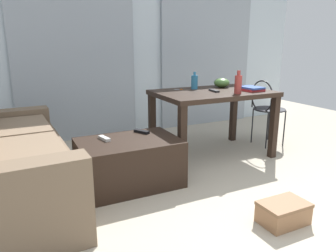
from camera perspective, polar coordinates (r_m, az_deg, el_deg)
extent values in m
plane|color=#B2A893|center=(3.19, 9.90, -8.76)|extent=(7.53, 7.53, 0.00)
cube|color=silver|center=(4.66, -4.12, 15.47)|extent=(5.18, 0.10, 2.65)
cube|color=#99A3AD|center=(4.31, -16.26, 12.42)|extent=(1.55, 0.03, 2.26)
cube|color=#99A3AD|center=(5.05, 7.08, 13.12)|extent=(1.55, 0.03, 2.26)
cube|color=brown|center=(2.89, -25.88, -7.80)|extent=(0.88, 1.91, 0.45)
cube|color=brown|center=(3.62, -27.13, 1.34)|extent=(0.82, 0.23, 0.15)
cube|color=brown|center=(2.00, -25.51, -8.28)|extent=(0.82, 0.23, 0.15)
cube|color=#7D664F|center=(3.17, -25.89, -0.71)|extent=(0.60, 0.72, 0.10)
cube|color=#7D664F|center=(2.46, -24.95, -4.75)|extent=(0.60, 0.72, 0.10)
cube|color=black|center=(2.91, -7.01, -6.53)|extent=(0.89, 0.60, 0.43)
cube|color=black|center=(3.56, 8.10, 5.87)|extent=(1.26, 0.83, 0.05)
cube|color=black|center=(3.04, 2.58, -2.73)|extent=(0.07, 0.07, 0.70)
cube|color=black|center=(3.72, 18.51, -0.24)|extent=(0.07, 0.07, 0.70)
cube|color=black|center=(3.67, -2.87, 0.32)|extent=(0.07, 0.07, 0.70)
cube|color=black|center=(4.26, 11.68, 2.02)|extent=(0.07, 0.07, 0.70)
cylinder|color=black|center=(4.18, 17.79, 2.90)|extent=(0.39, 0.39, 0.02)
cylinder|color=black|center=(4.22, 20.19, -0.41)|extent=(0.02, 0.02, 0.45)
cylinder|color=black|center=(4.42, 17.71, 0.43)|extent=(0.02, 0.02, 0.45)
cylinder|color=black|center=(4.04, 17.38, -0.84)|extent=(0.02, 0.02, 0.45)
cylinder|color=black|center=(4.24, 14.92, 0.06)|extent=(0.02, 0.02, 0.45)
torus|color=black|center=(4.06, 16.53, 5.15)|extent=(0.03, 0.39, 0.39)
cylinder|color=black|center=(3.95, 18.03, 3.57)|extent=(0.02, 0.02, 0.17)
cylinder|color=black|center=(4.20, 14.95, 4.42)|extent=(0.02, 0.02, 0.17)
cylinder|color=teal|center=(3.67, 4.78, 7.85)|extent=(0.08, 0.08, 0.16)
cylinder|color=teal|center=(3.66, 4.81, 9.37)|extent=(0.03, 0.03, 0.04)
cylinder|color=#99332D|center=(3.40, 12.51, 7.28)|extent=(0.08, 0.08, 0.19)
cylinder|color=#99332D|center=(3.39, 12.63, 9.29)|extent=(0.04, 0.04, 0.05)
ellipsoid|color=#477033|center=(3.86, 9.64, 7.68)|extent=(0.19, 0.19, 0.11)
cube|color=red|center=(3.65, 14.78, 6.36)|extent=(0.21, 0.22, 0.03)
cube|color=#33519E|center=(3.65, 14.76, 6.71)|extent=(0.21, 0.26, 0.02)
cube|color=#232326|center=(3.51, 8.28, 6.32)|extent=(0.07, 0.18, 0.02)
cube|color=#9EA0A5|center=(3.62, 1.65, 6.59)|extent=(0.06, 0.02, 0.00)
torus|color=orange|center=(3.63, 2.41, 6.62)|extent=(0.03, 0.03, 0.00)
cube|color=#9EA0A5|center=(3.63, 1.63, 6.61)|extent=(0.06, 0.04, 0.00)
torus|color=orange|center=(3.63, 2.42, 6.60)|extent=(0.03, 0.03, 0.00)
cube|color=#B7B7B2|center=(2.87, -11.40, -2.19)|extent=(0.08, 0.17, 0.03)
cube|color=black|center=(3.05, -4.76, -1.00)|extent=(0.12, 0.16, 0.02)
cube|color=#996B47|center=(2.50, 20.01, -14.70)|extent=(0.34, 0.22, 0.14)
cube|color=brown|center=(2.46, 20.18, -13.08)|extent=(0.35, 0.23, 0.02)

